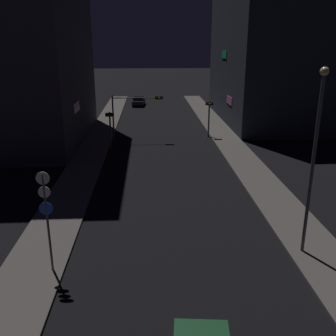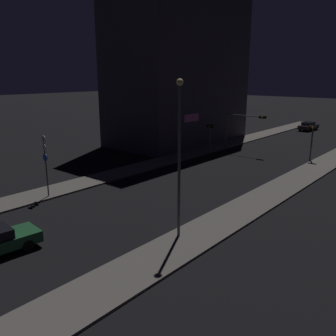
{
  "view_description": "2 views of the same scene",
  "coord_description": "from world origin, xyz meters",
  "px_view_note": "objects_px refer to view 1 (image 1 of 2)",
  "views": [
    {
      "loc": [
        -1.38,
        -3.23,
        9.84
      ],
      "look_at": [
        -0.32,
        17.65,
        2.89
      ],
      "focal_mm": 40.67,
      "sensor_mm": 36.0,
      "label": 1
    },
    {
      "loc": [
        17.73,
        -1.92,
        9.02
      ],
      "look_at": [
        -0.57,
        19.61,
        1.66
      ],
      "focal_mm": 38.24,
      "sensor_mm": 36.0,
      "label": 2
    }
  ],
  "objects_px": {
    "far_car": "(139,101)",
    "traffic_light_right_kerb": "(209,112)",
    "traffic_light_left_kerb": "(110,123)",
    "traffic_light_overhead": "(134,107)",
    "street_lamp_near_block": "(314,151)",
    "sign_pole_left": "(47,213)"
  },
  "relations": [
    {
      "from": "far_car",
      "to": "traffic_light_right_kerb",
      "type": "height_order",
      "value": "traffic_light_right_kerb"
    },
    {
      "from": "traffic_light_right_kerb",
      "to": "traffic_light_left_kerb",
      "type": "bearing_deg",
      "value": -156.43
    },
    {
      "from": "traffic_light_left_kerb",
      "to": "far_car",
      "type": "bearing_deg",
      "value": 85.5
    },
    {
      "from": "traffic_light_left_kerb",
      "to": "street_lamp_near_block",
      "type": "distance_m",
      "value": 22.6
    },
    {
      "from": "far_car",
      "to": "traffic_light_overhead",
      "type": "distance_m",
      "value": 23.14
    },
    {
      "from": "far_car",
      "to": "traffic_light_overhead",
      "type": "bearing_deg",
      "value": -89.81
    },
    {
      "from": "traffic_light_overhead",
      "to": "traffic_light_left_kerb",
      "type": "relative_size",
      "value": 1.45
    },
    {
      "from": "traffic_light_overhead",
      "to": "sign_pole_left",
      "type": "xyz_separation_m",
      "value": [
        -2.91,
        -24.0,
        -0.55
      ]
    },
    {
      "from": "sign_pole_left",
      "to": "street_lamp_near_block",
      "type": "distance_m",
      "value": 12.07
    },
    {
      "from": "traffic_light_right_kerb",
      "to": "sign_pole_left",
      "type": "bearing_deg",
      "value": -113.49
    },
    {
      "from": "traffic_light_overhead",
      "to": "traffic_light_right_kerb",
      "type": "bearing_deg",
      "value": 6.91
    },
    {
      "from": "traffic_light_overhead",
      "to": "traffic_light_right_kerb",
      "type": "xyz_separation_m",
      "value": [
        7.94,
        0.96,
        -0.7
      ]
    },
    {
      "from": "traffic_light_overhead",
      "to": "traffic_light_left_kerb",
      "type": "height_order",
      "value": "traffic_light_overhead"
    },
    {
      "from": "traffic_light_right_kerb",
      "to": "far_car",
      "type": "bearing_deg",
      "value": 110.0
    },
    {
      "from": "far_car",
      "to": "street_lamp_near_block",
      "type": "relative_size",
      "value": 0.52
    },
    {
      "from": "traffic_light_overhead",
      "to": "traffic_light_right_kerb",
      "type": "relative_size",
      "value": 1.34
    },
    {
      "from": "far_car",
      "to": "traffic_light_left_kerb",
      "type": "relative_size",
      "value": 1.27
    },
    {
      "from": "traffic_light_left_kerb",
      "to": "traffic_light_right_kerb",
      "type": "distance_m",
      "value": 11.01
    },
    {
      "from": "traffic_light_overhead",
      "to": "street_lamp_near_block",
      "type": "height_order",
      "value": "street_lamp_near_block"
    },
    {
      "from": "traffic_light_right_kerb",
      "to": "sign_pole_left",
      "type": "height_order",
      "value": "sign_pole_left"
    },
    {
      "from": "far_car",
      "to": "street_lamp_near_block",
      "type": "height_order",
      "value": "street_lamp_near_block"
    },
    {
      "from": "far_car",
      "to": "traffic_light_left_kerb",
      "type": "height_order",
      "value": "traffic_light_left_kerb"
    }
  ]
}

